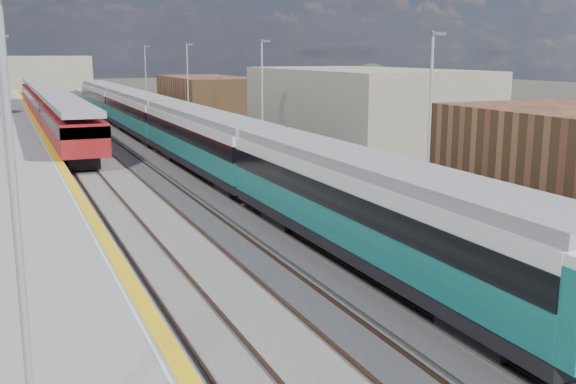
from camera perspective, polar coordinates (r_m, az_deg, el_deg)
ground at (r=53.64m, az=-11.87°, el=3.27°), size 320.00×320.00×0.00m
ballast_bed at (r=55.70m, az=-14.65°, el=3.48°), size 10.50×155.00×0.06m
tracks at (r=57.42m, az=-14.32°, el=3.81°), size 8.96×160.00×0.17m
platform_right at (r=57.20m, az=-7.19°, el=4.48°), size 4.70×155.00×8.52m
platform_left at (r=55.06m, az=-21.69°, el=3.45°), size 4.30×155.00×8.52m
green_train at (r=53.16m, az=-10.27°, el=5.82°), size 3.04×84.51×3.34m
red_train at (r=74.73m, az=-19.56°, el=6.94°), size 3.09×62.49×3.89m
tree_d at (r=69.17m, az=6.99°, el=8.73°), size 4.87×4.87×6.59m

